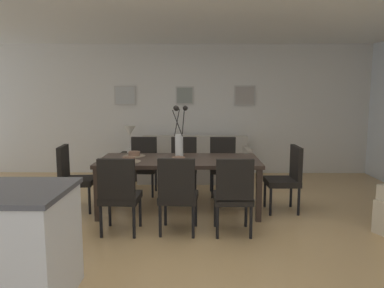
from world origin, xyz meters
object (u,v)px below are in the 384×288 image
Objects in this scene: dining_table at (179,164)px; framed_picture_center at (185,95)px; dining_chair_near_right at (143,163)px; framed_picture_left at (125,95)px; centerpiece_vase at (179,139)px; side_table at (131,166)px; bowl_far_left at (178,159)px; dining_chair_far_right at (184,163)px; bowl_near_right at (134,153)px; dining_chair_mid_right at (223,163)px; framed_picture_right at (245,95)px; dining_chair_head_west at (72,175)px; dining_chair_far_left at (178,192)px; sofa at (195,165)px; dining_chair_head_east at (288,175)px; dining_chair_near_left at (119,192)px; table_lamp at (130,133)px; bowl_near_left at (129,159)px; dining_chair_mid_left at (234,192)px.

framed_picture_center reaches higher than dining_table.
framed_picture_left is at bearing 110.30° from dining_chair_near_right.
centerpiece_vase is 1.41× the size of side_table.
dining_table is 12.94× the size of bowl_far_left.
side_table is at bearing 118.61° from centerpiece_vase.
dining_chair_far_right is 1.02m from bowl_near_right.
framed_picture_right is at bearing 71.09° from dining_chair_mid_right.
bowl_far_left is at bearing -8.39° from dining_chair_head_west.
dining_chair_near_right is 1.00× the size of dining_chair_far_left.
framed_picture_right is at bearing 28.31° from sofa.
dining_table is 12.94× the size of bowl_near_right.
dining_chair_head_east is at bearing -0.03° from dining_chair_head_west.
dining_table is 2.39× the size of dining_chair_near_left.
centerpiece_vase reaches higher than dining_chair_far_left.
table_lamp is at bearing -72.36° from framed_picture_left.
table_lamp reaches higher than dining_chair_mid_right.
bowl_near_right is at bearing 14.69° from dining_chair_head_west.
dining_chair_mid_left is at bearing -26.81° from bowl_near_left.
centerpiece_vase is 4.32× the size of bowl_near_right.
bowl_near_right is at bearing 161.62° from centerpiece_vase.
dining_chair_far_left is 2.80m from sofa.
bowl_near_right is at bearing 90.00° from bowl_near_left.
bowl_near_left is at bearing -80.28° from table_lamp.
centerpiece_vase reaches higher than side_table.
dining_chair_far_left is at bearing -89.61° from framed_picture_center.
centerpiece_vase is at bearing 18.58° from bowl_near_left.
dining_chair_mid_left is at bearing -80.69° from sofa.
bowl_near_left is 2.87m from framed_picture_center.
framed_picture_left is at bearing 83.12° from dining_chair_head_west.
dining_table is 1.06× the size of sofa.
dining_chair_far_left and dining_chair_mid_left have the same top height.
sofa is (0.87, 2.14, -0.50)m from bowl_near_left.
dining_chair_head_west is 1.95m from side_table.
dining_chair_mid_left reaches higher than bowl_near_left.
side_table is (-1.70, 0.95, -0.25)m from dining_chair_mid_right.
dining_chair_far_left is at bearing 1.85° from dining_chair_near_left.
dining_chair_head_west is (-1.52, 0.87, 0.00)m from dining_chair_far_left.
side_table is at bearing 99.72° from bowl_near_left.
dining_chair_mid_left is 1.75m from bowl_near_right.
side_table is at bearing 137.95° from dining_chair_far_right.
table_lamp reaches higher than dining_chair_near_left.
centerpiece_vase is 4.32× the size of bowl_far_left.
dining_chair_far_right is 1.79m from dining_chair_head_west.
dining_table is 1.15m from dining_chair_mid_right.
bowl_near_left is (-0.00, 0.67, 0.27)m from dining_chair_near_left.
dining_chair_head_west is 0.91m from bowl_near_left.
table_lamp is 0.93m from framed_picture_left.
dining_chair_near_left is 1.23m from dining_chair_head_west.
dining_chair_far_right is at bearing 45.65° from bowl_near_right.
framed_picture_right is at bearing 14.80° from side_table.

